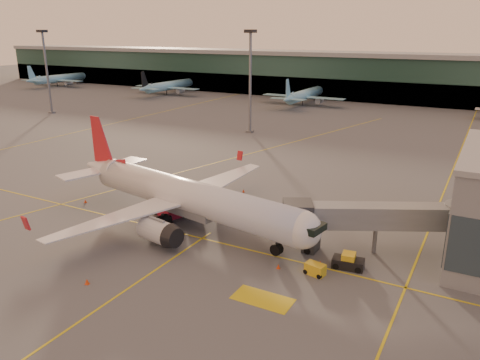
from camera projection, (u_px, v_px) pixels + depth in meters
The scene contains 16 objects.
ground at pixel (146, 245), 57.76m from camera, with size 600.00×600.00×0.00m, color #4C4F54.
taxi_markings at pixel (256, 157), 98.27m from camera, with size 100.12×173.00×0.01m.
terminal at pixel (392, 77), 173.52m from camera, with size 400.00×20.00×17.60m.
mast_west_far at pixel (46, 66), 146.24m from camera, with size 2.40×2.40×25.60m.
mast_west_near at pixel (250, 74), 117.52m from camera, with size 2.40×2.40×25.60m.
distant_aircraft_row at pixel (315, 105), 165.93m from camera, with size 290.00×34.00×13.00m.
main_airplane at pixel (183, 196), 62.63m from camera, with size 42.46×38.51×12.86m.
jet_bridge at pixel (389, 219), 54.51m from camera, with size 21.65×12.92×6.21m.
catering_truck at pixel (168, 198), 66.32m from camera, with size 6.58×4.63×4.69m.
gpu_cart at pixel (315, 269), 50.66m from camera, with size 2.39×1.71×1.27m.
pushback_tug at pixel (348, 262), 52.03m from camera, with size 3.64×2.27×1.77m.
cone_nose at pixel (320, 263), 52.90m from camera, with size 0.38×0.38×0.49m.
cone_tail at pixel (85, 201), 72.00m from camera, with size 0.43×0.43×0.54m.
cone_wing_right at pixel (87, 282), 48.80m from camera, with size 0.49×0.49×0.62m.
cone_wing_left at pixel (243, 191), 76.66m from camera, with size 0.39×0.39×0.50m.
cone_fwd at pixel (278, 266), 52.03m from camera, with size 0.42×0.42×0.54m.
Camera 1 is at (35.46, -40.50, 25.27)m, focal length 35.00 mm.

